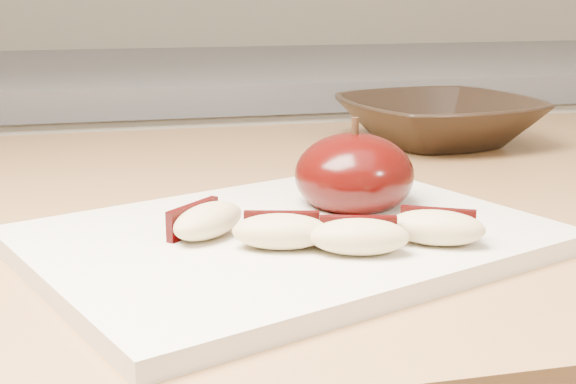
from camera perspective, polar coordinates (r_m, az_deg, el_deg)
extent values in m
cube|color=silver|center=(1.45, -10.19, -10.71)|extent=(2.40, 0.60, 0.90)
cube|color=slate|center=(1.32, -11.12, 8.09)|extent=(2.40, 0.62, 0.04)
cube|color=olive|center=(0.64, -8.21, -2.39)|extent=(1.64, 0.64, 0.04)
cube|color=silver|center=(0.52, 0.00, -3.37)|extent=(0.38, 0.33, 0.01)
ellipsoid|color=black|center=(0.57, 4.72, 1.22)|extent=(0.09, 0.09, 0.06)
cylinder|color=black|center=(0.56, 4.80, 4.68)|extent=(0.01, 0.01, 0.01)
ellipsoid|color=tan|center=(0.50, -5.68, -2.04)|extent=(0.06, 0.06, 0.02)
cube|color=black|center=(0.51, -6.77, -1.91)|extent=(0.04, 0.04, 0.02)
ellipsoid|color=tan|center=(0.47, -0.50, -2.83)|extent=(0.06, 0.04, 0.02)
cube|color=black|center=(0.49, -0.46, -2.49)|extent=(0.05, 0.02, 0.02)
ellipsoid|color=tan|center=(0.47, 5.10, -3.19)|extent=(0.06, 0.04, 0.02)
cube|color=black|center=(0.48, 5.00, -2.83)|extent=(0.05, 0.02, 0.02)
ellipsoid|color=tan|center=(0.49, 10.51, -2.51)|extent=(0.06, 0.05, 0.02)
cube|color=black|center=(0.50, 10.60, -2.20)|extent=(0.04, 0.03, 0.02)
imported|color=black|center=(0.86, 10.61, 4.99)|extent=(0.23, 0.23, 0.05)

